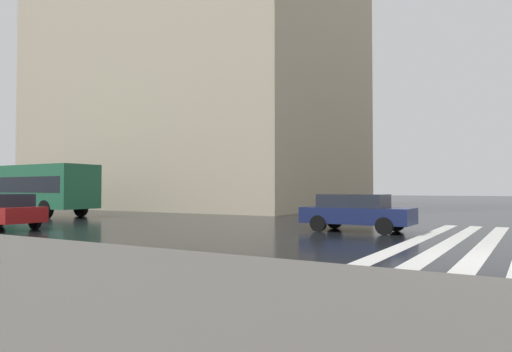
# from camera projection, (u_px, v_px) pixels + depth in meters

# --- Properties ---
(haussmann_block_mid) EXTENTS (19.36, 26.01, 25.95)m
(haussmann_block_mid) POSITION_uv_depth(u_px,v_px,m) (201.00, 68.00, 42.87)
(haussmann_block_mid) COLOR beige
(haussmann_block_mid) RESTS_ON ground_plane
(car_navy) EXTENTS (1.85, 4.10, 1.41)m
(car_navy) POSITION_uv_depth(u_px,v_px,m) (356.00, 211.00, 17.73)
(car_navy) COLOR navy
(car_navy) RESTS_ON ground_plane
(city_bus) EXTENTS (2.60, 11.00, 3.00)m
(city_bus) POSITION_uv_depth(u_px,v_px,m) (24.00, 187.00, 28.64)
(city_bus) COLOR #236B47
(city_bus) RESTS_ON ground_plane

